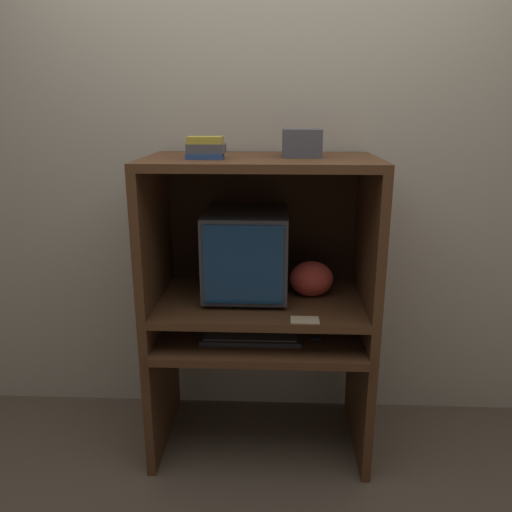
% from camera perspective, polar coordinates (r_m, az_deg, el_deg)
% --- Properties ---
extents(ground_plane, '(12.00, 12.00, 0.00)m').
position_cam_1_polar(ground_plane, '(2.47, 0.19, -24.16)').
color(ground_plane, brown).
extents(wall_back, '(6.00, 0.06, 2.60)m').
position_cam_1_polar(wall_back, '(2.55, 0.81, 9.50)').
color(wall_back, '#B2A893').
rests_on(wall_back, ground_plane).
extents(desk_base, '(1.01, 0.62, 0.60)m').
position_cam_1_polar(desk_base, '(2.46, 0.45, -13.08)').
color(desk_base, '#4C2D19').
rests_on(desk_base, ground_plane).
extents(desk_monitor_shelf, '(1.01, 0.59, 0.16)m').
position_cam_1_polar(desk_monitor_shelf, '(2.34, 0.50, -5.64)').
color(desk_monitor_shelf, '#4C2D19').
rests_on(desk_monitor_shelf, desk_base).
extents(hutch_upper, '(1.01, 0.59, 0.65)m').
position_cam_1_polar(hutch_upper, '(2.25, 0.56, 5.73)').
color(hutch_upper, '#4C2D19').
rests_on(hutch_upper, desk_monitor_shelf).
extents(crt_monitor, '(0.38, 0.41, 0.40)m').
position_cam_1_polar(crt_monitor, '(2.30, -1.13, 0.35)').
color(crt_monitor, '#333338').
rests_on(crt_monitor, desk_monitor_shelf).
extents(keyboard, '(0.45, 0.16, 0.03)m').
position_cam_1_polar(keyboard, '(2.29, -0.60, -9.23)').
color(keyboard, '#2D2D30').
rests_on(keyboard, desk_base).
extents(mouse, '(0.06, 0.04, 0.03)m').
position_cam_1_polar(mouse, '(2.29, 6.88, -9.38)').
color(mouse, black).
rests_on(mouse, desk_base).
extents(snack_bag, '(0.20, 0.15, 0.17)m').
position_cam_1_polar(snack_bag, '(2.35, 6.33, -2.60)').
color(snack_bag, '#BC382D').
rests_on(snack_bag, desk_monitor_shelf).
extents(book_stack, '(0.16, 0.12, 0.09)m').
position_cam_1_polar(book_stack, '(2.12, -5.77, 12.19)').
color(book_stack, navy).
rests_on(book_stack, hutch_upper).
extents(paper_card, '(0.12, 0.08, 0.00)m').
position_cam_1_polar(paper_card, '(2.11, 5.60, -7.29)').
color(paper_card, '#CCB28C').
rests_on(paper_card, desk_monitor_shelf).
extents(storage_box, '(0.17, 0.14, 0.12)m').
position_cam_1_polar(storage_box, '(2.20, 5.25, 12.74)').
color(storage_box, '#4C4C51').
rests_on(storage_box, hutch_upper).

